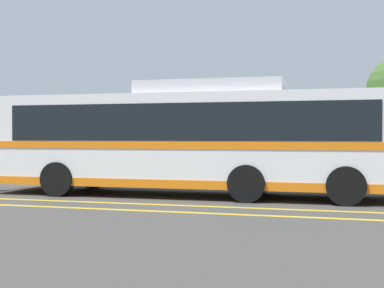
% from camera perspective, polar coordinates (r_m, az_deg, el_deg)
% --- Properties ---
extents(ground_plane, '(220.00, 220.00, 0.00)m').
position_cam_1_polar(ground_plane, '(15.78, -0.51, -5.52)').
color(ground_plane, '#423F3D').
extents(lane_strip_0, '(32.02, 0.20, 0.01)m').
position_cam_1_polar(lane_strip_0, '(13.65, -2.53, -6.51)').
color(lane_strip_0, gold).
rests_on(lane_strip_0, ground_plane).
extents(lane_strip_1, '(32.02, 0.20, 0.01)m').
position_cam_1_polar(lane_strip_1, '(12.59, -4.17, -7.14)').
color(lane_strip_1, gold).
rests_on(lane_strip_1, ground_plane).
extents(curb_strip, '(40.02, 0.36, 0.15)m').
position_cam_1_polar(curb_strip, '(21.66, 4.41, -3.57)').
color(curb_strip, '#99999E').
rests_on(curb_strip, ground_plane).
extents(transit_bus, '(12.36, 2.76, 3.33)m').
position_cam_1_polar(transit_bus, '(15.64, 0.06, 0.64)').
color(transit_bus, white).
rests_on(transit_bus, ground_plane).
extents(parked_car_1, '(4.89, 2.17, 1.34)m').
position_cam_1_polar(parked_car_1, '(21.65, -8.67, -1.94)').
color(parked_car_1, '#335B33').
rests_on(parked_car_1, ground_plane).
extents(parked_car_2, '(4.85, 2.23, 1.45)m').
position_cam_1_polar(parked_car_2, '(20.19, 9.80, -2.00)').
color(parked_car_2, '#335B33').
rests_on(parked_car_2, ground_plane).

